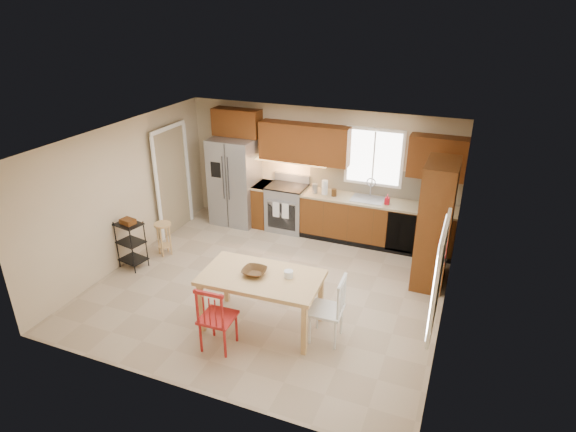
% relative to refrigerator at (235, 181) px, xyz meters
% --- Properties ---
extents(floor, '(5.50, 5.50, 0.00)m').
position_rel_refrigerator_xyz_m(floor, '(1.70, -2.12, -0.91)').
color(floor, tan).
rests_on(floor, ground).
extents(ceiling, '(5.50, 5.00, 0.02)m').
position_rel_refrigerator_xyz_m(ceiling, '(1.70, -2.12, 1.59)').
color(ceiling, silver).
rests_on(ceiling, ground).
extents(wall_back, '(5.50, 0.02, 2.50)m').
position_rel_refrigerator_xyz_m(wall_back, '(1.70, 0.38, 0.34)').
color(wall_back, '#CCB793').
rests_on(wall_back, ground).
extents(wall_front, '(5.50, 0.02, 2.50)m').
position_rel_refrigerator_xyz_m(wall_front, '(1.70, -4.62, 0.34)').
color(wall_front, '#CCB793').
rests_on(wall_front, ground).
extents(wall_left, '(0.02, 5.00, 2.50)m').
position_rel_refrigerator_xyz_m(wall_left, '(-1.05, -2.12, 0.34)').
color(wall_left, '#CCB793').
rests_on(wall_left, ground).
extents(wall_right, '(0.02, 5.00, 2.50)m').
position_rel_refrigerator_xyz_m(wall_right, '(4.45, -2.12, 0.34)').
color(wall_right, '#CCB793').
rests_on(wall_right, ground).
extents(refrigerator, '(0.92, 0.75, 1.82)m').
position_rel_refrigerator_xyz_m(refrigerator, '(0.00, 0.00, 0.00)').
color(refrigerator, gray).
rests_on(refrigerator, floor).
extents(range_stove, '(0.76, 0.63, 0.92)m').
position_rel_refrigerator_xyz_m(range_stove, '(1.15, 0.06, -0.45)').
color(range_stove, gray).
rests_on(range_stove, floor).
extents(base_cabinet_narrow, '(0.30, 0.60, 0.90)m').
position_rel_refrigerator_xyz_m(base_cabinet_narrow, '(0.60, 0.08, -0.46)').
color(base_cabinet_narrow, '#572A10').
rests_on(base_cabinet_narrow, floor).
extents(base_cabinet_run, '(2.92, 0.60, 0.90)m').
position_rel_refrigerator_xyz_m(base_cabinet_run, '(2.99, 0.08, -0.46)').
color(base_cabinet_run, '#572A10').
rests_on(base_cabinet_run, floor).
extents(dishwasher, '(0.60, 0.02, 0.78)m').
position_rel_refrigerator_xyz_m(dishwasher, '(3.55, -0.22, -0.46)').
color(dishwasher, black).
rests_on(dishwasher, floor).
extents(backsplash, '(2.92, 0.03, 0.55)m').
position_rel_refrigerator_xyz_m(backsplash, '(2.99, 0.36, 0.27)').
color(backsplash, beige).
rests_on(backsplash, wall_back).
extents(upper_over_fridge, '(1.00, 0.35, 0.55)m').
position_rel_refrigerator_xyz_m(upper_over_fridge, '(0.00, 0.20, 1.19)').
color(upper_over_fridge, '#622B10').
rests_on(upper_over_fridge, wall_back).
extents(upper_left_block, '(1.80, 0.35, 0.75)m').
position_rel_refrigerator_xyz_m(upper_left_block, '(1.45, 0.20, 0.92)').
color(upper_left_block, '#622B10').
rests_on(upper_left_block, wall_back).
extents(upper_right_block, '(1.00, 0.35, 0.75)m').
position_rel_refrigerator_xyz_m(upper_right_block, '(3.95, 0.20, 0.92)').
color(upper_right_block, '#622B10').
rests_on(upper_right_block, wall_back).
extents(window_back, '(1.12, 0.04, 1.12)m').
position_rel_refrigerator_xyz_m(window_back, '(2.80, 0.35, 0.74)').
color(window_back, white).
rests_on(window_back, wall_back).
extents(sink, '(0.62, 0.46, 0.16)m').
position_rel_refrigerator_xyz_m(sink, '(2.80, 0.08, -0.05)').
color(sink, gray).
rests_on(sink, base_cabinet_run).
extents(undercab_glow, '(1.60, 0.30, 0.01)m').
position_rel_refrigerator_xyz_m(undercab_glow, '(1.15, 0.17, 0.52)').
color(undercab_glow, '#FFBF66').
rests_on(undercab_glow, wall_back).
extents(soap_bottle, '(0.09, 0.09, 0.19)m').
position_rel_refrigerator_xyz_m(soap_bottle, '(3.18, -0.02, 0.09)').
color(soap_bottle, red).
rests_on(soap_bottle, base_cabinet_run).
extents(paper_towel, '(0.12, 0.12, 0.28)m').
position_rel_refrigerator_xyz_m(paper_towel, '(1.95, 0.03, 0.13)').
color(paper_towel, silver).
rests_on(paper_towel, base_cabinet_run).
extents(canister_steel, '(0.11, 0.11, 0.18)m').
position_rel_refrigerator_xyz_m(canister_steel, '(1.75, 0.03, 0.08)').
color(canister_steel, gray).
rests_on(canister_steel, base_cabinet_run).
extents(canister_wood, '(0.10, 0.10, 0.14)m').
position_rel_refrigerator_xyz_m(canister_wood, '(2.15, -0.00, 0.06)').
color(canister_wood, '#452B12').
rests_on(canister_wood, base_cabinet_run).
extents(pantry, '(0.50, 0.95, 2.10)m').
position_rel_refrigerator_xyz_m(pantry, '(4.13, -0.93, 0.14)').
color(pantry, '#572A10').
rests_on(pantry, floor).
extents(fire_extinguisher, '(0.12, 0.12, 0.36)m').
position_rel_refrigerator_xyz_m(fire_extinguisher, '(4.33, -1.98, 0.19)').
color(fire_extinguisher, red).
rests_on(fire_extinguisher, wall_right).
extents(window_right, '(0.04, 1.02, 1.32)m').
position_rel_refrigerator_xyz_m(window_right, '(4.38, -3.27, 0.54)').
color(window_right, white).
rests_on(window_right, wall_right).
extents(doorway, '(0.04, 0.95, 2.10)m').
position_rel_refrigerator_xyz_m(doorway, '(-0.97, -0.82, 0.14)').
color(doorway, '#8C7A59').
rests_on(doorway, wall_left).
extents(dining_table, '(1.73, 1.02, 0.82)m').
position_rel_refrigerator_xyz_m(dining_table, '(2.04, -3.11, -0.50)').
color(dining_table, tan).
rests_on(dining_table, floor).
extents(chair_red, '(0.48, 0.48, 0.99)m').
position_rel_refrigerator_xyz_m(chair_red, '(1.69, -3.76, -0.41)').
color(chair_red, maroon).
rests_on(chair_red, floor).
extents(chair_white, '(0.48, 0.48, 0.99)m').
position_rel_refrigerator_xyz_m(chair_white, '(2.99, -3.06, -0.41)').
color(chair_white, silver).
rests_on(chair_white, floor).
extents(table_bowl, '(0.36, 0.36, 0.08)m').
position_rel_refrigerator_xyz_m(table_bowl, '(1.93, -3.11, -0.08)').
color(table_bowl, '#452B12').
rests_on(table_bowl, dining_table).
extents(table_jar, '(0.14, 0.14, 0.16)m').
position_rel_refrigerator_xyz_m(table_jar, '(2.41, -3.00, -0.05)').
color(table_jar, silver).
rests_on(table_jar, dining_table).
extents(bar_stool, '(0.35, 0.35, 0.64)m').
position_rel_refrigerator_xyz_m(bar_stool, '(-0.55, -1.83, -0.59)').
color(bar_stool, tan).
rests_on(bar_stool, floor).
extents(utility_cart, '(0.50, 0.42, 0.88)m').
position_rel_refrigerator_xyz_m(utility_cart, '(-0.80, -2.42, -0.47)').
color(utility_cart, black).
rests_on(utility_cart, floor).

